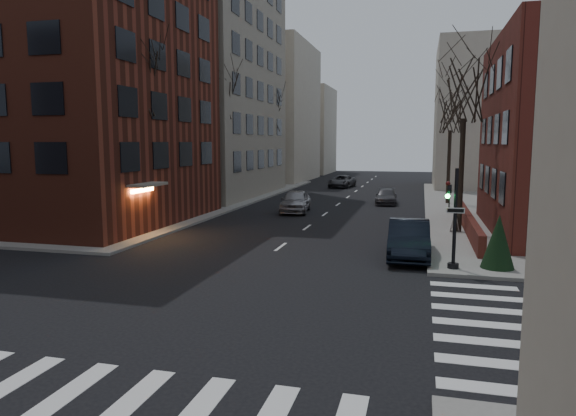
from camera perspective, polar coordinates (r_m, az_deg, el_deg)
The scene contains 22 objects.
ground at distance 14.74m, azimuth -13.67°, elevation -13.41°, with size 160.00×160.00×0.00m, color black.
sidewalk_far_left at distance 55.40m, azimuth -25.55°, elevation 1.36°, with size 44.00×44.00×0.15m, color gray.
building_left_brick at distance 36.37m, azimuth -23.65°, elevation 12.79°, with size 15.00×15.00×18.00m, color maroon.
building_left_tan at distance 52.56m, azimuth -12.95°, elevation 16.85°, with size 18.00×18.00×28.00m, color gray.
low_wall_right at distance 31.54m, azimuth 19.26°, elevation -1.31°, with size 0.35×16.00×1.00m, color #571F19.
building_distant_la at distance 70.61m, azimuth -3.34°, elevation 10.46°, with size 14.00×16.00×18.00m, color #B7AD9A.
building_distant_ra at distance 62.72m, azimuth 22.55°, elevation 9.39°, with size 14.00×14.00×16.00m, color #B7AD9A.
building_distant_lb at distance 86.38m, azimuth 1.46°, elevation 8.57°, with size 10.00×12.00×14.00m, color #B7AD9A.
traffic_signal at distance 21.38m, azimuth 17.87°, elevation -1.79°, with size 0.76×0.44×4.00m.
tree_left_a at distance 30.51m, azimuth -16.38°, elevation 13.27°, with size 4.18×4.18×10.26m.
tree_left_b at distance 41.28m, azimuth -7.63°, elevation 12.49°, with size 4.40×4.40×10.80m.
tree_left_c at distance 54.41m, azimuth -1.95°, elevation 10.37°, with size 3.96×3.96×9.72m.
tree_right_a at distance 30.31m, azimuth 19.05°, elevation 12.37°, with size 3.96×3.96×9.72m.
tree_right_b at distance 44.21m, azimuth 17.65°, elevation 10.15°, with size 3.74×3.74×9.18m.
streetlamp_near at distance 37.20m, azimuth -8.98°, elevation 5.83°, with size 0.36×0.36×6.28m.
streetlamp_far at distance 56.11m, azimuth -0.76°, elevation 6.41°, with size 0.36×0.36×6.28m.
parked_sedan at distance 23.67m, azimuth 13.28°, elevation -3.39°, with size 1.78×5.10×1.68m, color black.
car_lane_silver at distance 37.92m, azimuth 0.84°, elevation 0.78°, with size 1.96×4.88×1.66m, color #98979C.
car_lane_gray at distance 43.78m, azimuth 10.86°, elevation 1.26°, with size 1.74×4.29×1.24m, color #38383C.
car_lane_far at distance 59.04m, azimuth 6.02°, elevation 2.97°, with size 2.30×4.98×1.38m, color #3C3B40.
sandwich_board at distance 30.45m, azimuth 18.09°, elevation -1.72°, with size 0.37×0.52×0.83m, color silver.
evergreen_shrub at distance 22.15m, azimuth 22.34°, elevation -3.45°, with size 1.30×1.30×2.17m, color black.
Camera 1 is at (6.65, -12.10, 5.18)m, focal length 32.00 mm.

